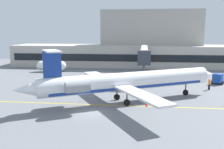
% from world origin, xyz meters
% --- Properties ---
extents(ground, '(120.00, 120.00, 0.11)m').
position_xyz_m(ground, '(0.00, 0.00, -0.05)').
color(ground, slate).
extents(terminal_building, '(66.41, 13.41, 16.20)m').
position_xyz_m(terminal_building, '(4.25, 47.06, 5.77)').
color(terminal_building, '#B7B2A8').
rests_on(terminal_building, ground).
extents(jet_bridge_west, '(2.40, 23.24, 6.66)m').
position_xyz_m(jet_bridge_west, '(6.77, 27.62, 5.28)').
color(jet_bridge_west, silver).
rests_on(jet_bridge_west, ground).
extents(regional_jet, '(28.59, 22.26, 7.88)m').
position_xyz_m(regional_jet, '(4.34, 5.78, 3.06)').
color(regional_jet, white).
rests_on(regional_jet, ground).
extents(baggage_tug, '(3.98, 3.76, 2.10)m').
position_xyz_m(baggage_tug, '(11.40, 24.54, 0.95)').
color(baggage_tug, '#E5B20C').
rests_on(baggage_tug, ground).
extents(pushback_tractor, '(3.69, 4.29, 2.03)m').
position_xyz_m(pushback_tractor, '(21.38, 21.62, 0.94)').
color(pushback_tractor, '#1E4CB2').
rests_on(pushback_tractor, ground).
extents(fuel_tank, '(7.44, 2.87, 2.71)m').
position_xyz_m(fuel_tank, '(-16.47, 32.66, 1.51)').
color(fuel_tank, white).
rests_on(fuel_tank, ground).
extents(marshaller, '(0.59, 0.70, 1.95)m').
position_xyz_m(marshaller, '(18.22, 15.70, 0.99)').
color(marshaller, '#191E33').
rests_on(marshaller, ground).
extents(safety_cone_bravo, '(0.47, 0.47, 0.55)m').
position_xyz_m(safety_cone_bravo, '(3.70, 14.74, 0.25)').
color(safety_cone_bravo, orange).
rests_on(safety_cone_bravo, ground).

